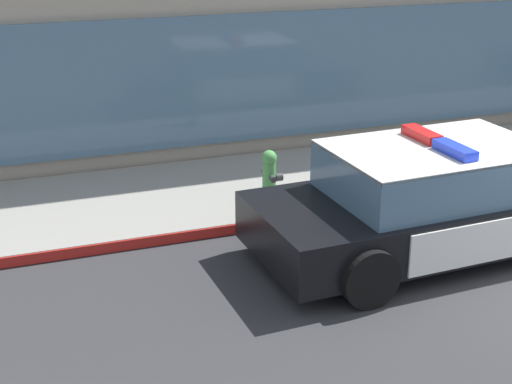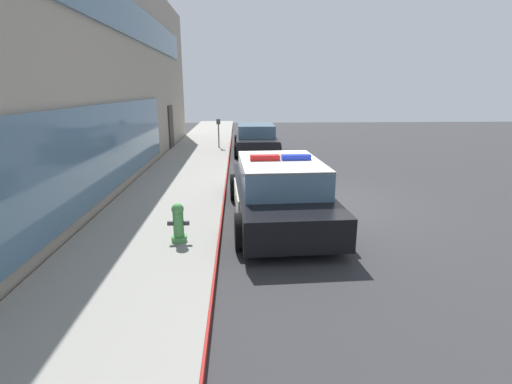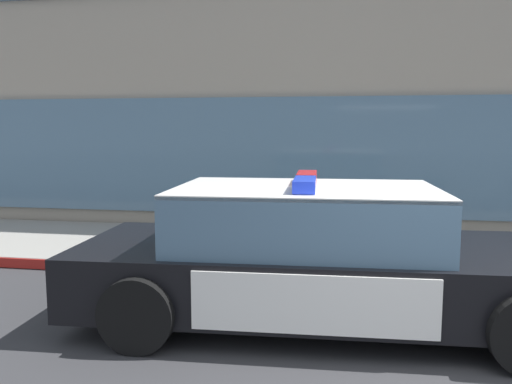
# 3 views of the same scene
# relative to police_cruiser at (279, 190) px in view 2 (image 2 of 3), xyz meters

# --- Properties ---
(ground) EXTENTS (48.00, 48.00, 0.00)m
(ground) POSITION_rel_police_cruiser_xyz_m (1.26, -1.15, -0.68)
(ground) COLOR #303033
(sidewalk) EXTENTS (48.00, 2.75, 0.15)m
(sidewalk) POSITION_rel_police_cruiser_xyz_m (1.26, 2.67, -0.60)
(sidewalk) COLOR gray
(sidewalk) RESTS_ON ground
(curb_red_paint) EXTENTS (28.80, 0.04, 0.14)m
(curb_red_paint) POSITION_rel_police_cruiser_xyz_m (1.26, 1.28, -0.60)
(curb_red_paint) COLOR maroon
(curb_red_paint) RESTS_ON ground
(police_cruiser) EXTENTS (5.00, 2.25, 1.49)m
(police_cruiser) POSITION_rel_police_cruiser_xyz_m (0.00, 0.00, 0.00)
(police_cruiser) COLOR black
(police_cruiser) RESTS_ON ground
(fire_hydrant) EXTENTS (0.34, 0.39, 0.73)m
(fire_hydrant) POSITION_rel_police_cruiser_xyz_m (-1.54, 1.99, -0.18)
(fire_hydrant) COLOR #4C994C
(fire_hydrant) RESTS_ON sidewalk
(car_down_street) EXTENTS (4.40, 1.99, 1.29)m
(car_down_street) POSITION_rel_police_cruiser_xyz_m (9.34, 0.06, -0.05)
(car_down_street) COLOR black
(car_down_street) RESTS_ON ground
(parking_meter) EXTENTS (0.12, 0.18, 1.34)m
(parking_meter) POSITION_rel_police_cruiser_xyz_m (9.91, 1.80, 0.40)
(parking_meter) COLOR slate
(parking_meter) RESTS_ON sidewalk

